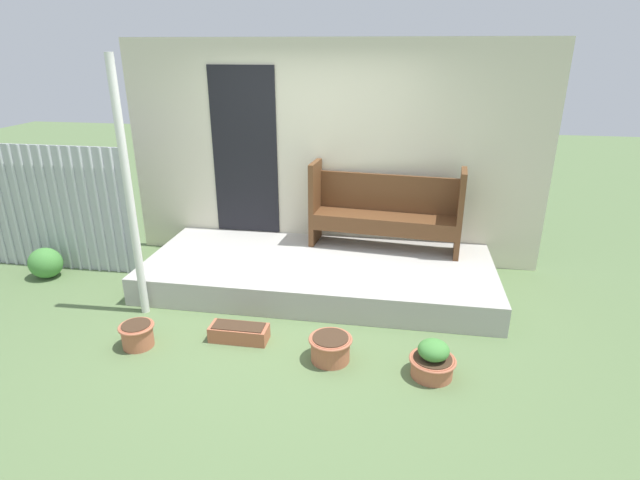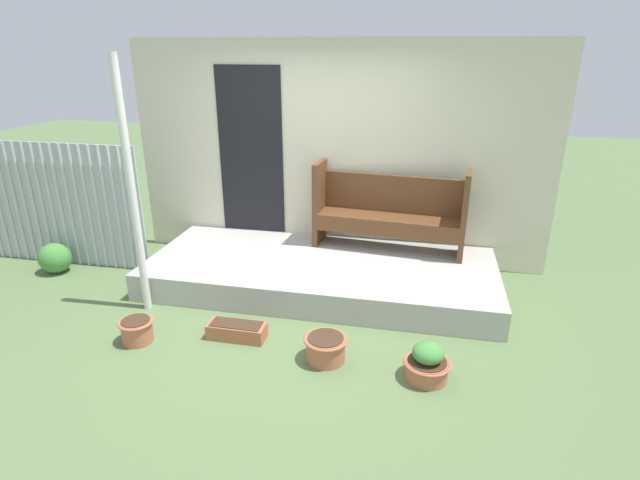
# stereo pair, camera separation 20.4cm
# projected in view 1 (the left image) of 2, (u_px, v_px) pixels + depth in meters

# --- Properties ---
(ground_plane) EXTENTS (24.00, 24.00, 0.00)m
(ground_plane) POSITION_uv_depth(u_px,v_px,m) (287.00, 319.00, 4.89)
(ground_plane) COLOR #5B7547
(porch_slab) EXTENTS (3.79, 1.60, 0.30)m
(porch_slab) POSITION_uv_depth(u_px,v_px,m) (319.00, 273.00, 5.55)
(porch_slab) COLOR #B2AFA8
(porch_slab) RESTS_ON ground_plane
(house_wall) EXTENTS (4.99, 0.08, 2.60)m
(house_wall) POSITION_uv_depth(u_px,v_px,m) (327.00, 155.00, 5.90)
(house_wall) COLOR beige
(house_wall) RESTS_ON ground_plane
(fence_corrugated) EXTENTS (2.23, 0.05, 1.48)m
(fence_corrugated) POSITION_uv_depth(u_px,v_px,m) (46.00, 209.00, 5.79)
(fence_corrugated) COLOR #ADB2B7
(fence_corrugated) RESTS_ON ground_plane
(support_post) EXTENTS (0.08, 0.08, 2.46)m
(support_post) POSITION_uv_depth(u_px,v_px,m) (129.00, 194.00, 4.60)
(support_post) COLOR silver
(support_post) RESTS_ON ground_plane
(bench) EXTENTS (1.74, 0.55, 0.97)m
(bench) POSITION_uv_depth(u_px,v_px,m) (385.00, 207.00, 5.71)
(bench) COLOR brown
(bench) RESTS_ON porch_slab
(flower_pot_left) EXTENTS (0.31, 0.31, 0.22)m
(flower_pot_left) POSITION_uv_depth(u_px,v_px,m) (137.00, 334.00, 4.42)
(flower_pot_left) COLOR #B76647
(flower_pot_left) RESTS_ON ground_plane
(flower_pot_middle) EXTENTS (0.37, 0.37, 0.22)m
(flower_pot_middle) POSITION_uv_depth(u_px,v_px,m) (330.00, 347.00, 4.22)
(flower_pot_middle) COLOR #B76647
(flower_pot_middle) RESTS_ON ground_plane
(flower_pot_right) EXTENTS (0.38, 0.38, 0.32)m
(flower_pot_right) POSITION_uv_depth(u_px,v_px,m) (433.00, 361.00, 4.01)
(flower_pot_right) COLOR #B76647
(flower_pot_right) RESTS_ON ground_plane
(planter_box_rect) EXTENTS (0.53, 0.21, 0.15)m
(planter_box_rect) POSITION_uv_depth(u_px,v_px,m) (239.00, 333.00, 4.53)
(planter_box_rect) COLOR #B26042
(planter_box_rect) RESTS_ON ground_plane
(shrub_by_fence) EXTENTS (0.38, 0.34, 0.36)m
(shrub_by_fence) POSITION_uv_depth(u_px,v_px,m) (46.00, 263.00, 5.73)
(shrub_by_fence) COLOR #478C3D
(shrub_by_fence) RESTS_ON ground_plane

